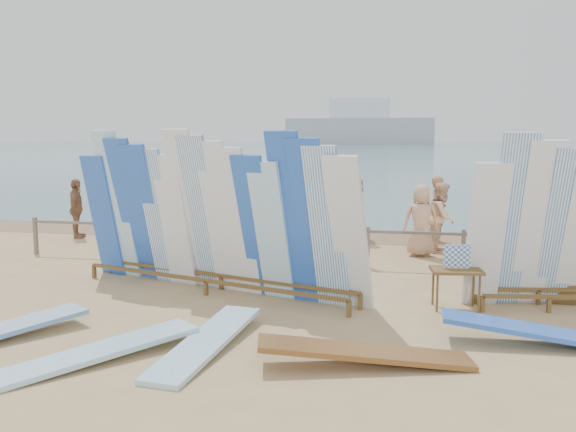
% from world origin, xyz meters
% --- Properties ---
extents(ground, '(160.00, 160.00, 0.00)m').
position_xyz_m(ground, '(0.00, 0.00, 0.00)').
color(ground, tan).
rests_on(ground, ground).
extents(ocean, '(320.00, 240.00, 0.02)m').
position_xyz_m(ocean, '(0.00, 128.00, 0.00)').
color(ocean, '#446C79').
rests_on(ocean, ground).
extents(wet_sand_strip, '(40.00, 2.60, 0.01)m').
position_xyz_m(wet_sand_strip, '(0.00, 7.20, 0.00)').
color(wet_sand_strip, '#85674B').
rests_on(wet_sand_strip, ground).
extents(distant_ship, '(45.00, 8.00, 14.00)m').
position_xyz_m(distant_ship, '(-12.00, 180.00, 5.31)').
color(distant_ship, '#999EA3').
rests_on(distant_ship, ocean).
extents(fence, '(12.08, 0.08, 0.90)m').
position_xyz_m(fence, '(0.00, 3.00, 0.63)').
color(fence, '#706154').
rests_on(fence, ground).
extents(main_surfboard_rack, '(5.92, 2.53, 2.98)m').
position_xyz_m(main_surfboard_rack, '(-0.64, 0.35, 1.34)').
color(main_surfboard_rack, brown).
rests_on(main_surfboard_rack, ground).
extents(side_surfboard_rack, '(2.61, 1.07, 2.92)m').
position_xyz_m(side_surfboard_rack, '(5.07, 0.36, 1.31)').
color(side_surfboard_rack, brown).
rests_on(side_surfboard_rack, ground).
extents(vendor_table, '(0.88, 0.67, 1.09)m').
position_xyz_m(vendor_table, '(3.64, 0.09, 0.36)').
color(vendor_table, brown).
rests_on(vendor_table, ground).
extents(flat_board_d, '(2.70, 0.60, 0.39)m').
position_xyz_m(flat_board_d, '(4.68, -1.55, 0.00)').
color(flat_board_d, blue).
rests_on(flat_board_d, ground).
extents(flat_board_b, '(2.11, 2.46, 0.22)m').
position_xyz_m(flat_board_b, '(-1.03, -3.20, 0.00)').
color(flat_board_b, '#8EC5E3').
rests_on(flat_board_b, ground).
extents(flat_board_a, '(0.85, 2.74, 0.22)m').
position_xyz_m(flat_board_a, '(0.20, -2.56, 0.00)').
color(flat_board_a, '#8EC5E3').
rests_on(flat_board_a, ground).
extents(flat_board_c, '(2.75, 1.14, 0.35)m').
position_xyz_m(flat_board_c, '(2.34, -2.74, 0.00)').
color(flat_board_c, brown).
rests_on(flat_board_c, ground).
extents(beach_chair_left, '(0.70, 0.71, 0.90)m').
position_xyz_m(beach_chair_left, '(1.25, 3.99, 0.26)').
color(beach_chair_left, '#AC2712').
rests_on(beach_chair_left, ground).
extents(beach_chair_right, '(0.81, 0.82, 0.95)m').
position_xyz_m(beach_chair_right, '(0.60, 3.71, 0.28)').
color(beach_chair_right, '#AC2712').
rests_on(beach_chair_right, ground).
extents(stroller, '(0.68, 0.84, 1.01)m').
position_xyz_m(stroller, '(1.04, 3.70, 0.41)').
color(stroller, '#AC2712').
rests_on(stroller, ground).
extents(beachgoer_1, '(0.68, 0.49, 1.68)m').
position_xyz_m(beachgoer_1, '(-4.76, 4.48, 0.84)').
color(beachgoer_1, '#8C6042').
rests_on(beachgoer_1, ground).
extents(beachgoer_8, '(0.65, 0.92, 1.72)m').
position_xyz_m(beachgoer_8, '(3.68, 5.22, 0.86)').
color(beachgoer_8, beige).
rests_on(beachgoer_8, ground).
extents(beachgoer_7, '(0.50, 0.72, 1.79)m').
position_xyz_m(beachgoer_7, '(3.64, 6.57, 0.89)').
color(beachgoer_7, '#8C6042').
rests_on(beachgoer_7, ground).
extents(beachgoer_6, '(0.85, 0.43, 1.72)m').
position_xyz_m(beachgoer_6, '(3.16, 4.57, 0.86)').
color(beachgoer_6, tan).
rests_on(beachgoer_6, ground).
extents(beachgoer_extra_0, '(1.12, 0.54, 1.67)m').
position_xyz_m(beachgoer_extra_0, '(6.48, 4.74, 0.83)').
color(beachgoer_extra_0, tan).
rests_on(beachgoer_extra_0, ground).
extents(beachgoer_0, '(0.57, 0.87, 1.63)m').
position_xyz_m(beachgoer_0, '(-4.70, 4.61, 0.82)').
color(beachgoer_0, tan).
rests_on(beachgoer_0, ground).
extents(beachgoer_11, '(1.50, 1.44, 1.69)m').
position_xyz_m(beachgoer_11, '(-3.93, 6.95, 0.85)').
color(beachgoer_11, beige).
rests_on(beachgoer_11, ground).
extents(beachgoer_9, '(0.93, 1.22, 1.75)m').
position_xyz_m(beachgoer_9, '(5.11, 6.80, 0.87)').
color(beachgoer_9, tan).
rests_on(beachgoer_9, ground).
extents(beachgoer_extra_1, '(0.72, 1.06, 1.66)m').
position_xyz_m(beachgoer_extra_1, '(-6.26, 5.35, 0.83)').
color(beachgoer_extra_1, '#8C6042').
rests_on(beachgoer_extra_1, ground).
extents(beachgoer_5, '(1.02, 1.75, 1.80)m').
position_xyz_m(beachgoer_5, '(1.42, 6.18, 0.90)').
color(beachgoer_5, beige).
rests_on(beachgoer_5, ground).
extents(beachgoer_2, '(0.89, 0.70, 1.66)m').
position_xyz_m(beachgoer_2, '(-2.67, 3.60, 0.83)').
color(beachgoer_2, beige).
rests_on(beachgoer_2, ground).
extents(beachgoer_3, '(1.07, 1.17, 1.75)m').
position_xyz_m(beachgoer_3, '(-1.87, 4.98, 0.87)').
color(beachgoer_3, tan).
rests_on(beachgoer_3, ground).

